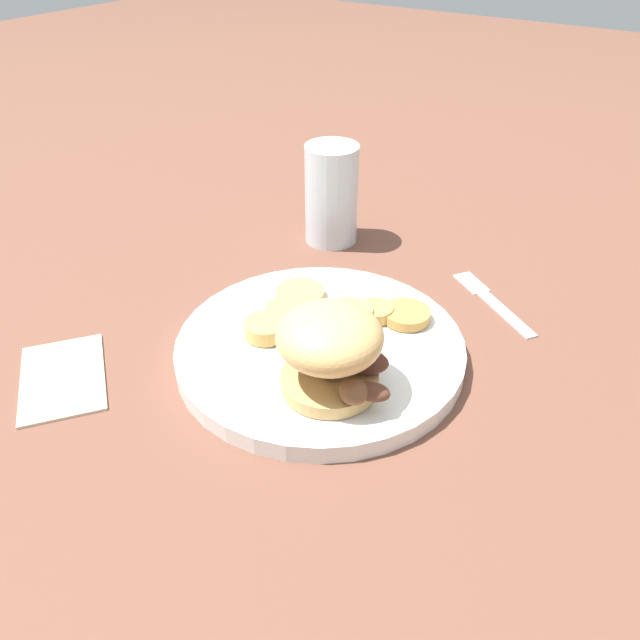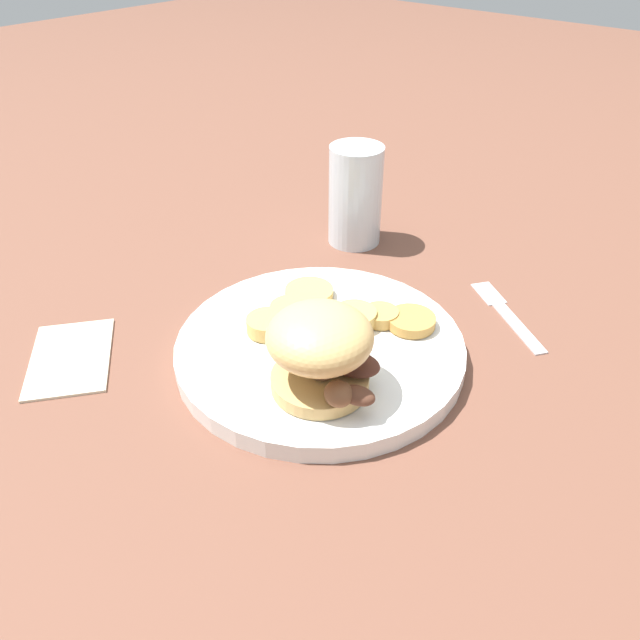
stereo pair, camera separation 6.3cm
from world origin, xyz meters
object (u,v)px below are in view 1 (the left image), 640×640
(sandwich, at_px, (331,348))
(dinner_plate, at_px, (320,347))
(drinking_glass, at_px, (331,194))
(fork, at_px, (493,301))

(sandwich, bearing_deg, dinner_plate, 41.76)
(sandwich, height_order, drinking_glass, drinking_glass)
(fork, bearing_deg, drinking_glass, 83.56)
(dinner_plate, distance_m, sandwich, 0.09)
(dinner_plate, xyz_separation_m, drinking_glass, (0.23, 0.13, 0.06))
(dinner_plate, relative_size, drinking_glass, 2.25)
(sandwich, xyz_separation_m, fork, (0.25, -0.07, -0.06))
(drinking_glass, bearing_deg, sandwich, -147.16)
(drinking_glass, bearing_deg, dinner_plate, -149.61)
(dinner_plate, height_order, drinking_glass, drinking_glass)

